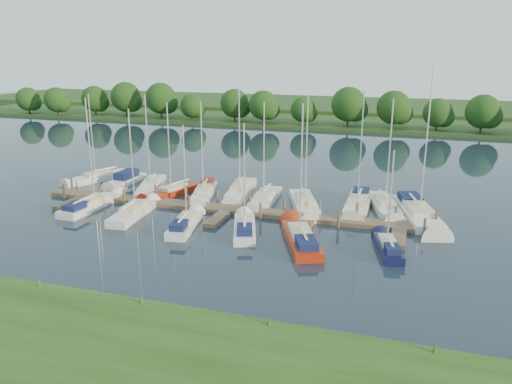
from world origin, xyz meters
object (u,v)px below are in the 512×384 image
(motorboat, at_px, (126,181))
(sailboat_n_0, at_px, (98,178))
(sailboat_s_2, at_px, (185,225))
(dock, at_px, (226,212))
(sailboat_n_5, at_px, (240,192))

(motorboat, bearing_deg, sailboat_n_0, -1.10)
(motorboat, relative_size, sailboat_s_2, 0.69)
(dock, relative_size, sailboat_s_2, 4.23)
(sailboat_n_5, relative_size, sailboat_s_2, 1.25)
(dock, height_order, sailboat_n_0, sailboat_n_0)
(sailboat_n_0, distance_m, sailboat_n_5, 18.34)
(sailboat_s_2, bearing_deg, motorboat, 128.70)
(dock, xyz_separation_m, sailboat_s_2, (-1.94, -4.97, 0.13))
(sailboat_n_5, height_order, sailboat_s_2, sailboat_n_5)
(sailboat_n_0, height_order, sailboat_n_5, sailboat_n_5)
(sailboat_n_0, xyz_separation_m, sailboat_n_5, (18.34, -0.46, 0.01))
(sailboat_s_2, bearing_deg, sailboat_n_0, 135.46)
(motorboat, height_order, sailboat_s_2, sailboat_s_2)
(dock, bearing_deg, motorboat, 156.08)
(motorboat, bearing_deg, sailboat_s_2, 141.07)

